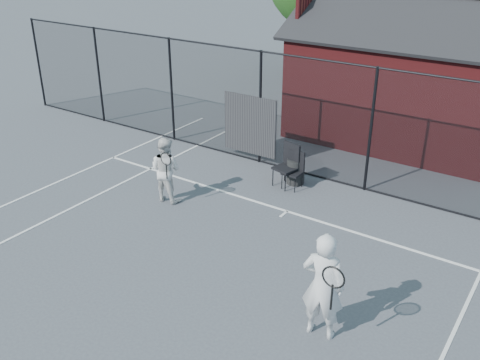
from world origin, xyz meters
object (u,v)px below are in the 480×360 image
Objects in this scene: clubhouse at (407,85)px; chair_left at (285,166)px; waste_bin at (296,171)px; player_front at (323,286)px; chair_right at (292,171)px; player_back at (166,169)px.

clubhouse reaches higher than chair_left.
chair_left is at bearing -114.83° from waste_bin.
player_front reaches higher than chair_right.
chair_right is at bearing 13.69° from chair_left.
player_back is 3.21m from waste_bin.
player_front is 1.18× the size of player_back.
clubhouse is at bearing 66.23° from player_back.
player_front is 5.40m from player_back.
player_front is 5.26m from chair_left.
clubhouse is at bearing 78.34° from chair_right.
chair_left is 1.63× the size of waste_bin.
chair_left reaches higher than chair_right.
waste_bin is at bearing 122.79° from player_front.
clubhouse is 5.13m from chair_right.
chair_right is at bearing -101.53° from clubhouse.
chair_left reaches higher than waste_bin.
waste_bin is (-2.93, 4.54, -0.58)m from player_front.
player_back reaches higher than waste_bin.
player_back is at bearing -117.90° from chair_left.
player_front is 5.15m from chair_right.
chair_right reaches higher than waste_bin.
clubhouse is 6.24× the size of chair_left.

